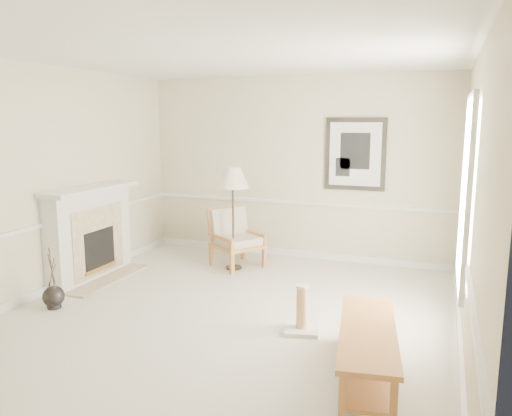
{
  "coord_description": "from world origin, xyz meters",
  "views": [
    {
      "loc": [
        2.23,
        -4.95,
        2.2
      ],
      "look_at": [
        0.09,
        0.7,
        1.14
      ],
      "focal_mm": 35.0,
      "sensor_mm": 36.0,
      "label": 1
    }
  ],
  "objects_px": {
    "bench": "(367,345)",
    "scratching_post": "(302,317)",
    "armchair": "(234,235)",
    "floor_vase": "(54,297)",
    "floor_lamp": "(233,180)"
  },
  "relations": [
    {
      "from": "armchair",
      "to": "scratching_post",
      "type": "height_order",
      "value": "armchair"
    },
    {
      "from": "floor_vase",
      "to": "armchair",
      "type": "distance_m",
      "value": 2.77
    },
    {
      "from": "floor_vase",
      "to": "bench",
      "type": "height_order",
      "value": "floor_vase"
    },
    {
      "from": "bench",
      "to": "scratching_post",
      "type": "height_order",
      "value": "scratching_post"
    },
    {
      "from": "floor_vase",
      "to": "floor_lamp",
      "type": "height_order",
      "value": "floor_lamp"
    },
    {
      "from": "armchair",
      "to": "floor_vase",
      "type": "bearing_deg",
      "value": -174.08
    },
    {
      "from": "bench",
      "to": "armchair",
      "type": "bearing_deg",
      "value": 131.27
    },
    {
      "from": "armchair",
      "to": "scratching_post",
      "type": "relative_size",
      "value": 1.87
    },
    {
      "from": "scratching_post",
      "to": "armchair",
      "type": "bearing_deg",
      "value": 128.97
    },
    {
      "from": "armchair",
      "to": "bench",
      "type": "distance_m",
      "value": 3.69
    },
    {
      "from": "armchair",
      "to": "floor_lamp",
      "type": "distance_m",
      "value": 0.89
    },
    {
      "from": "armchair",
      "to": "bench",
      "type": "relative_size",
      "value": 0.59
    },
    {
      "from": "bench",
      "to": "scratching_post",
      "type": "bearing_deg",
      "value": 136.86
    },
    {
      "from": "armchair",
      "to": "scratching_post",
      "type": "bearing_deg",
      "value": -107.11
    },
    {
      "from": "floor_vase",
      "to": "scratching_post",
      "type": "height_order",
      "value": "floor_vase"
    }
  ]
}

